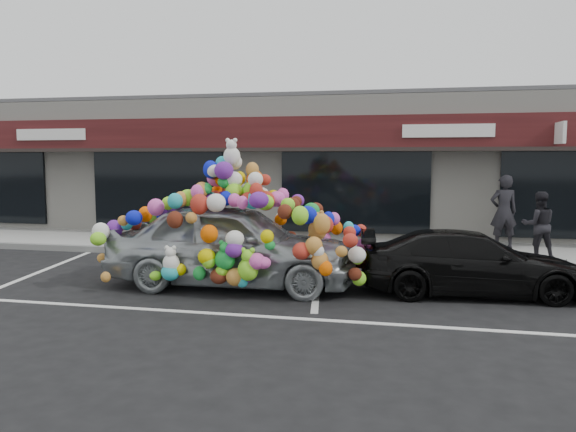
% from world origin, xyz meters
% --- Properties ---
extents(ground, '(90.00, 90.00, 0.00)m').
position_xyz_m(ground, '(0.00, 0.00, 0.00)').
color(ground, black).
rests_on(ground, ground).
extents(shop_building, '(24.00, 7.20, 4.31)m').
position_xyz_m(shop_building, '(0.00, 8.44, 2.16)').
color(shop_building, silver).
rests_on(shop_building, ground).
extents(sidewalk, '(26.00, 3.00, 0.15)m').
position_xyz_m(sidewalk, '(0.00, 4.00, 0.07)').
color(sidewalk, '#9C9C96').
rests_on(sidewalk, ground).
extents(kerb, '(26.00, 0.18, 0.16)m').
position_xyz_m(kerb, '(0.00, 2.50, 0.07)').
color(kerb, slate).
rests_on(kerb, ground).
extents(parking_stripe_left, '(0.73, 4.37, 0.01)m').
position_xyz_m(parking_stripe_left, '(-3.20, 0.20, 0.00)').
color(parking_stripe_left, silver).
rests_on(parking_stripe_left, ground).
extents(parking_stripe_mid, '(0.73, 4.37, 0.01)m').
position_xyz_m(parking_stripe_mid, '(2.80, 0.20, 0.00)').
color(parking_stripe_mid, silver).
rests_on(parking_stripe_mid, ground).
extents(lane_line, '(14.00, 0.12, 0.01)m').
position_xyz_m(lane_line, '(2.00, -2.30, 0.00)').
color(lane_line, silver).
rests_on(lane_line, ground).
extents(toy_car, '(3.37, 5.00, 2.91)m').
position_xyz_m(toy_car, '(1.28, -0.43, 0.98)').
color(toy_car, '#A6ABB1').
rests_on(toy_car, ground).
extents(black_sedan, '(1.91, 4.03, 1.14)m').
position_xyz_m(black_sedan, '(5.62, -0.14, 0.57)').
color(black_sedan, black).
rests_on(black_sedan, ground).
extents(pedestrian_a, '(0.75, 0.56, 1.85)m').
position_xyz_m(pedestrian_a, '(6.86, 4.44, 1.08)').
color(pedestrian_a, black).
rests_on(pedestrian_a, sidewalk).
extents(pedestrian_b, '(0.78, 0.63, 1.52)m').
position_xyz_m(pedestrian_b, '(7.41, 3.10, 0.91)').
color(pedestrian_b, black).
rests_on(pedestrian_b, sidewalk).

